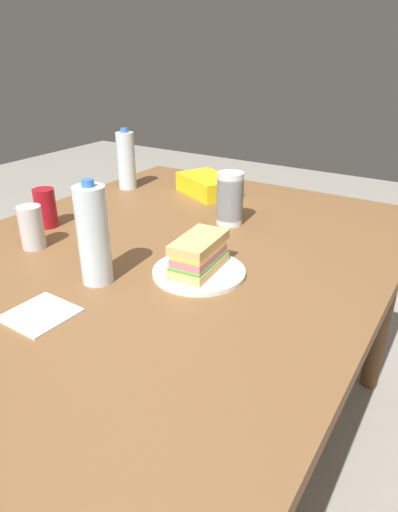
% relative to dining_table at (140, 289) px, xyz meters
% --- Properties ---
extents(ground_plane, '(8.00, 8.00, 0.00)m').
position_rel_dining_table_xyz_m(ground_plane, '(0.00, 0.00, -0.67)').
color(ground_plane, gray).
extents(dining_table, '(1.74, 1.19, 0.74)m').
position_rel_dining_table_xyz_m(dining_table, '(0.00, 0.00, 0.00)').
color(dining_table, brown).
rests_on(dining_table, ground_plane).
extents(paper_plate, '(0.23, 0.23, 0.01)m').
position_rel_dining_table_xyz_m(paper_plate, '(0.04, -0.16, 0.08)').
color(paper_plate, white).
rests_on(paper_plate, dining_table).
extents(sandwich, '(0.19, 0.11, 0.08)m').
position_rel_dining_table_xyz_m(sandwich, '(0.04, -0.16, 0.13)').
color(sandwich, '#DBB26B').
rests_on(sandwich, paper_plate).
extents(soda_can_red, '(0.07, 0.07, 0.12)m').
position_rel_dining_table_xyz_m(soda_can_red, '(0.06, 0.42, 0.13)').
color(soda_can_red, maroon).
rests_on(soda_can_red, dining_table).
extents(chip_bag, '(0.24, 0.27, 0.07)m').
position_rel_dining_table_xyz_m(chip_bag, '(0.62, 0.17, 0.11)').
color(chip_bag, yellow).
rests_on(chip_bag, dining_table).
extents(water_bottle_tall, '(0.08, 0.08, 0.25)m').
position_rel_dining_table_xyz_m(water_bottle_tall, '(-0.12, 0.03, 0.19)').
color(water_bottle_tall, silver).
rests_on(water_bottle_tall, dining_table).
extents(plastic_cup_stack, '(0.08, 0.08, 0.17)m').
position_rel_dining_table_xyz_m(plastic_cup_stack, '(0.39, -0.06, 0.16)').
color(plastic_cup_stack, silver).
rests_on(plastic_cup_stack, dining_table).
extents(water_bottle_spare, '(0.07, 0.07, 0.23)m').
position_rel_dining_table_xyz_m(water_bottle_spare, '(0.52, 0.48, 0.18)').
color(water_bottle_spare, silver).
rests_on(water_bottle_spare, dining_table).
extents(soda_can_silver, '(0.07, 0.07, 0.12)m').
position_rel_dining_table_xyz_m(soda_can_silver, '(-0.07, 0.32, 0.13)').
color(soda_can_silver, silver).
rests_on(soda_can_silver, dining_table).
extents(paper_napkin, '(0.13, 0.13, 0.01)m').
position_rel_dining_table_xyz_m(paper_napkin, '(-0.30, 0.02, 0.08)').
color(paper_napkin, white).
rests_on(paper_napkin, dining_table).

